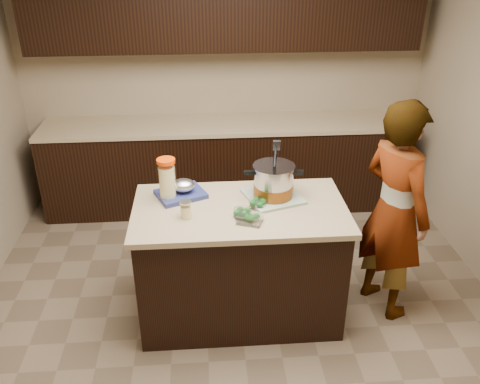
% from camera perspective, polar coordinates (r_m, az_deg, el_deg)
% --- Properties ---
extents(ground_plane, '(4.00, 4.00, 0.00)m').
position_cam_1_polar(ground_plane, '(3.97, -0.00, -13.15)').
color(ground_plane, brown).
rests_on(ground_plane, ground).
extents(room_shell, '(4.04, 4.04, 2.72)m').
position_cam_1_polar(room_shell, '(3.13, -0.00, 11.33)').
color(room_shell, tan).
rests_on(room_shell, ground).
extents(back_cabinets, '(3.60, 0.63, 2.33)m').
position_cam_1_polar(back_cabinets, '(5.02, -1.52, 8.40)').
color(back_cabinets, black).
rests_on(back_cabinets, ground).
extents(island, '(1.46, 0.81, 0.90)m').
position_cam_1_polar(island, '(3.69, -0.00, -7.83)').
color(island, black).
rests_on(island, ground).
extents(dish_towel, '(0.45, 0.45, 0.02)m').
position_cam_1_polar(dish_towel, '(3.58, 3.73, -0.50)').
color(dish_towel, '#537C57').
rests_on(dish_towel, island).
extents(stock_pot, '(0.41, 0.31, 0.42)m').
position_cam_1_polar(stock_pot, '(3.53, 3.78, 1.03)').
color(stock_pot, '#B7B7BC').
rests_on(stock_pot, dish_towel).
extents(lemonade_pitcher, '(0.13, 0.13, 0.31)m').
position_cam_1_polar(lemonade_pitcher, '(3.52, -8.17, 1.16)').
color(lemonade_pitcher, '#E5D68C').
rests_on(lemonade_pitcher, island).
extents(mason_jar, '(0.09, 0.09, 0.13)m').
position_cam_1_polar(mason_jar, '(3.33, -6.12, -2.02)').
color(mason_jar, '#E5D68C').
rests_on(mason_jar, island).
extents(broccoli_tub_left, '(0.12, 0.12, 0.06)m').
position_cam_1_polar(broccoli_tub_left, '(3.45, 2.01, -1.33)').
color(broccoli_tub_left, silver).
rests_on(broccoli_tub_left, island).
extents(broccoli_tub_right, '(0.12, 0.12, 0.06)m').
position_cam_1_polar(broccoli_tub_right, '(3.33, 0.25, -2.40)').
color(broccoli_tub_right, silver).
rests_on(broccoli_tub_right, island).
extents(broccoli_tub_rect, '(0.19, 0.16, 0.06)m').
position_cam_1_polar(broccoli_tub_rect, '(3.27, 1.11, -3.06)').
color(broccoli_tub_rect, silver).
rests_on(broccoli_tub_rect, island).
extents(blue_tray, '(0.40, 0.36, 0.12)m').
position_cam_1_polar(blue_tray, '(3.60, -6.54, 0.14)').
color(blue_tray, navy).
rests_on(blue_tray, island).
extents(person, '(0.60, 0.70, 1.63)m').
position_cam_1_polar(person, '(3.74, 16.94, -2.07)').
color(person, gray).
rests_on(person, ground).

